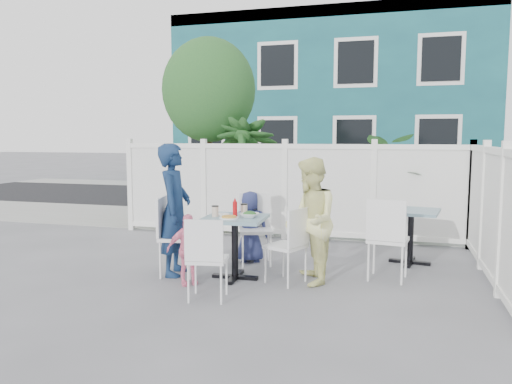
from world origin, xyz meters
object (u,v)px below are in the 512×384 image
(spare_table, at_px, (411,222))
(woman, at_px, (310,221))
(utility_cabinet, at_px, (201,189))
(toddler, at_px, (187,249))
(chair_near, at_px, (206,253))
(chair_right, at_px, (291,240))
(chair_back, at_px, (255,223))
(boy, at_px, (250,226))
(man, at_px, (175,210))
(chair_left, at_px, (171,230))
(main_table, at_px, (235,231))

(spare_table, distance_m, woman, 1.73)
(utility_cabinet, bearing_deg, toddler, -72.70)
(chair_near, bearing_deg, chair_right, 40.28)
(chair_back, xyz_separation_m, boy, (-0.08, 0.03, -0.06))
(toddler, bearing_deg, man, 94.86)
(utility_cabinet, xyz_separation_m, chair_back, (2.14, -3.29, -0.06))
(chair_right, bearing_deg, woman, -43.53)
(chair_near, distance_m, man, 1.19)
(chair_left, distance_m, boy, 1.18)
(woman, distance_m, toddler, 1.47)
(utility_cabinet, distance_m, toddler, 4.78)
(chair_back, bearing_deg, boy, -42.12)
(chair_left, xyz_separation_m, boy, (0.76, 0.90, -0.08))
(chair_left, bearing_deg, man, 134.38)
(toddler, bearing_deg, main_table, 2.40)
(spare_table, height_order, boy, boy)
(utility_cabinet, xyz_separation_m, chair_right, (2.81, -4.12, -0.09))
(man, distance_m, boy, 1.17)
(spare_table, bearing_deg, chair_near, -133.35)
(main_table, bearing_deg, chair_left, -176.24)
(utility_cabinet, height_order, man, man)
(chair_left, bearing_deg, toddler, 36.10)
(chair_left, height_order, woman, woman)
(chair_left, bearing_deg, chair_right, 79.34)
(main_table, xyz_separation_m, spare_table, (2.06, 1.34, -0.02))
(chair_back, xyz_separation_m, chair_near, (-0.05, -1.69, -0.04))
(chair_near, height_order, boy, boy)
(main_table, distance_m, spare_table, 2.46)
(spare_table, xyz_separation_m, chair_right, (-1.37, -1.36, -0.05))
(toddler, bearing_deg, chair_back, 31.01)
(main_table, distance_m, man, 0.82)
(utility_cabinet, height_order, toddler, utility_cabinet)
(chair_left, xyz_separation_m, chair_back, (0.84, 0.87, -0.02))
(utility_cabinet, bearing_deg, chair_right, -58.69)
(man, bearing_deg, chair_left, 136.20)
(spare_table, xyz_separation_m, woman, (-1.16, -1.27, 0.17))
(chair_left, height_order, chair_right, chair_left)
(spare_table, height_order, chair_left, chair_left)
(utility_cabinet, height_order, chair_near, utility_cabinet)
(chair_right, xyz_separation_m, chair_near, (-0.72, -0.86, -0.01))
(utility_cabinet, distance_m, main_table, 4.61)
(main_table, xyz_separation_m, boy, (-0.06, 0.85, -0.10))
(main_table, distance_m, toddler, 0.62)
(main_table, relative_size, chair_left, 0.78)
(man, bearing_deg, woman, -97.63)
(main_table, height_order, chair_near, chair_near)
(woman, xyz_separation_m, boy, (-0.97, 0.78, -0.25))
(chair_near, xyz_separation_m, man, (-0.76, 0.87, 0.31))
(chair_near, bearing_deg, woman, 35.78)
(utility_cabinet, relative_size, chair_near, 1.39)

